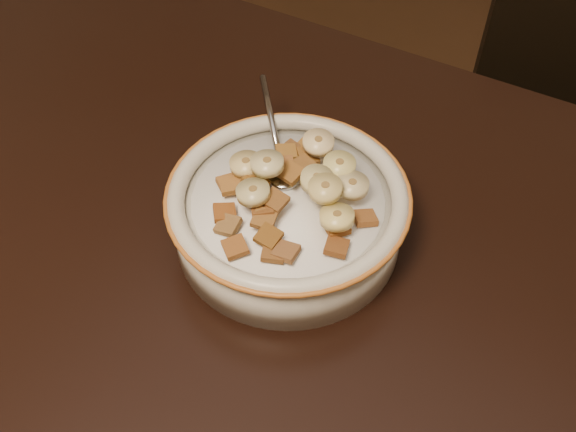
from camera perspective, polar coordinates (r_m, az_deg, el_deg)
The scene contains 42 objects.
table at distance 0.61m, azimuth -3.36°, elevation -9.54°, with size 1.40×0.90×0.04m, color black.
chair at distance 1.19m, azimuth 21.90°, elevation 2.94°, with size 0.40×0.40×0.91m, color black.
cereal_bowl at distance 0.63m, azimuth 0.00°, elevation -0.20°, with size 0.22×0.22×0.05m, color silver.
milk at distance 0.61m, azimuth 0.00°, elevation 1.44°, with size 0.18×0.18×0.00m, color white.
spoon at distance 0.63m, azimuth -0.56°, elevation 4.07°, with size 0.04×0.05×0.01m, color #A0A2A6.
cereal_square_0 at distance 0.57m, azimuth -2.16°, elevation -0.28°, with size 0.02×0.02×0.01m, color brown.
cereal_square_1 at distance 0.61m, azimuth 1.42°, elevation 4.51°, with size 0.02×0.02×0.01m, color brown.
cereal_square_2 at distance 0.62m, azimuth 5.95°, elevation 2.79°, with size 0.02×0.02×0.01m, color olive.
cereal_square_3 at distance 0.61m, azimuth -5.26°, elevation 2.86°, with size 0.02×0.02×0.01m, color brown.
cereal_square_4 at distance 0.65m, azimuth 2.77°, elevation 6.37°, with size 0.02×0.02×0.01m, color brown.
cereal_square_5 at distance 0.56m, azimuth 4.35°, elevation -2.75°, with size 0.02×0.02×0.01m, color brown.
cereal_square_6 at distance 0.58m, azimuth -2.30°, elevation 0.66°, with size 0.02×0.02×0.01m, color brown.
cereal_square_7 at distance 0.58m, azimuth -1.15°, elevation 1.38°, with size 0.02×0.02×0.01m, color brown.
cereal_square_8 at distance 0.61m, azimuth -1.85°, elevation 4.29°, with size 0.02×0.02×0.01m, color brown.
cereal_square_9 at distance 0.60m, azimuth -2.89°, elevation 3.07°, with size 0.02×0.02×0.01m, color brown.
cereal_square_10 at distance 0.64m, azimuth 0.36°, elevation 5.87°, with size 0.02×0.02×0.01m, color brown.
cereal_square_11 at distance 0.56m, azimuth -4.73°, elevation -2.77°, with size 0.02×0.02×0.01m, color brown.
cereal_square_12 at distance 0.61m, azimuth -5.04°, elevation 2.74°, with size 0.02×0.02×0.01m, color #8D5A1D.
cereal_square_13 at distance 0.63m, azimuth 1.78°, elevation 5.36°, with size 0.02×0.02×0.01m, color brown.
cereal_square_14 at distance 0.63m, azimuth 4.44°, elevation 4.20°, with size 0.02×0.02×0.01m, color brown.
cereal_square_15 at distance 0.60m, azimuth 0.25°, elevation 3.86°, with size 0.02×0.02×0.01m, color brown.
cereal_square_16 at distance 0.65m, azimuth 2.59°, elevation 6.47°, with size 0.02×0.02×0.01m, color brown.
cereal_square_17 at distance 0.59m, azimuth -3.38°, elevation 2.20°, with size 0.02×0.02×0.01m, color brown.
cereal_square_18 at distance 0.59m, azimuth -5.65°, elevation 0.28°, with size 0.02×0.02×0.01m, color brown.
cereal_square_19 at distance 0.56m, azimuth -1.74°, elevation -1.84°, with size 0.02×0.02×0.01m, color brown.
cereal_square_20 at distance 0.56m, azimuth -1.29°, elevation -3.23°, with size 0.02×0.02×0.01m, color brown.
cereal_square_21 at distance 0.57m, azimuth 4.37°, elevation -1.01°, with size 0.02×0.02×0.01m, color brown.
cereal_square_22 at distance 0.59m, azimuth 6.86°, elevation -0.17°, with size 0.02×0.02×0.01m, color brown.
cereal_square_23 at distance 0.61m, azimuth -0.41°, elevation 4.51°, with size 0.02×0.02×0.01m, color #965C2C.
cereal_square_24 at distance 0.64m, azimuth -0.16°, elevation 5.68°, with size 0.02×0.02×0.01m, color brown.
cereal_square_25 at distance 0.65m, azimuth 1.58°, elevation 6.04°, with size 0.02×0.02×0.01m, color brown.
cereal_square_26 at distance 0.56m, azimuth -0.18°, elevation -3.18°, with size 0.02×0.02×0.01m, color brown.
cereal_square_27 at distance 0.58m, azimuth -5.36°, elevation -0.82°, with size 0.02×0.02×0.01m, color olive.
banana_slice_0 at distance 0.58m, azimuth -3.12°, elevation 2.12°, with size 0.03×0.03×0.01m, color #CBC481.
banana_slice_1 at distance 0.59m, azimuth 5.73°, elevation 2.73°, with size 0.03×0.03×0.01m, color beige.
banana_slice_2 at distance 0.57m, azimuth 3.32°, elevation 2.45°, with size 0.03×0.03×0.01m, color #DFC174.
banana_slice_3 at distance 0.61m, azimuth -3.76°, elevation 4.63°, with size 0.03×0.03×0.01m, color #FFDD98.
banana_slice_4 at distance 0.61m, azimuth 4.60°, elevation 4.52°, with size 0.03×0.03×0.01m, color beige.
banana_slice_5 at distance 0.59m, azimuth -1.86°, elevation 4.68°, with size 0.03×0.03×0.01m, color beige.
banana_slice_6 at distance 0.59m, azimuth 2.59°, elevation 3.21°, with size 0.03×0.03×0.01m, color #DCD386.
banana_slice_7 at distance 0.57m, azimuth 4.37°, elevation -0.10°, with size 0.03×0.03×0.01m, color #E7D972.
banana_slice_8 at distance 0.63m, azimuth 2.71°, elevation 6.53°, with size 0.03×0.03×0.01m, color beige.
Camera 1 is at (0.20, -0.25, 1.25)m, focal length 40.00 mm.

